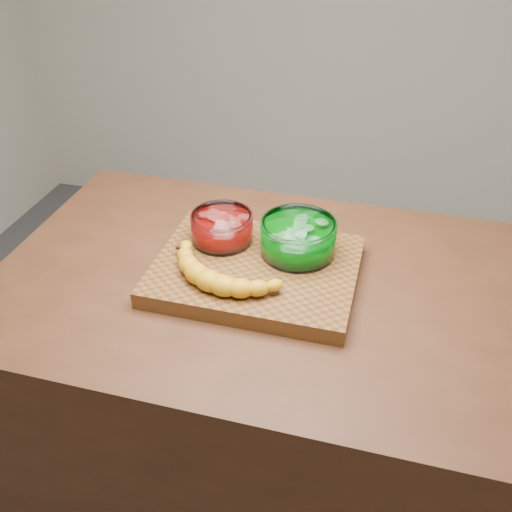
# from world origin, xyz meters

# --- Properties ---
(ground) EXTENTS (3.50, 3.50, 0.00)m
(ground) POSITION_xyz_m (0.00, 0.00, 0.00)
(ground) COLOR #4E4E53
(ground) RESTS_ON ground
(counter) EXTENTS (1.20, 0.80, 0.90)m
(counter) POSITION_xyz_m (0.00, 0.00, 0.45)
(counter) COLOR #4B2916
(counter) RESTS_ON ground
(cutting_board) EXTENTS (0.45, 0.35, 0.04)m
(cutting_board) POSITION_xyz_m (0.00, 0.00, 0.92)
(cutting_board) COLOR brown
(cutting_board) RESTS_ON counter
(bowl_red) EXTENTS (0.15, 0.15, 0.07)m
(bowl_red) POSITION_xyz_m (-0.10, 0.07, 0.97)
(bowl_red) COLOR white
(bowl_red) RESTS_ON cutting_board
(bowl_green) EXTENTS (0.17, 0.17, 0.08)m
(bowl_green) POSITION_xyz_m (0.08, 0.07, 0.98)
(bowl_green) COLOR white
(bowl_green) RESTS_ON cutting_board
(banana) EXTENTS (0.30, 0.18, 0.04)m
(banana) POSITION_xyz_m (-0.05, -0.06, 0.96)
(banana) COLOR orange
(banana) RESTS_ON cutting_board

